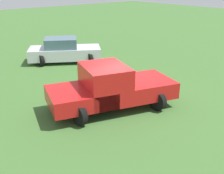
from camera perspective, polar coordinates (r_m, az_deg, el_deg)
name	(u,v)px	position (r m, az deg, el deg)	size (l,w,h in m)	color
ground_plane	(119,98)	(12.07, 1.39, -2.32)	(80.00, 80.00, 0.00)	#3D662D
pickup_truck	(109,87)	(10.78, -0.63, 0.04)	(3.40, 5.31, 1.80)	black
sedan_near	(64,51)	(17.52, -9.81, 7.34)	(3.81, 4.58, 1.49)	black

